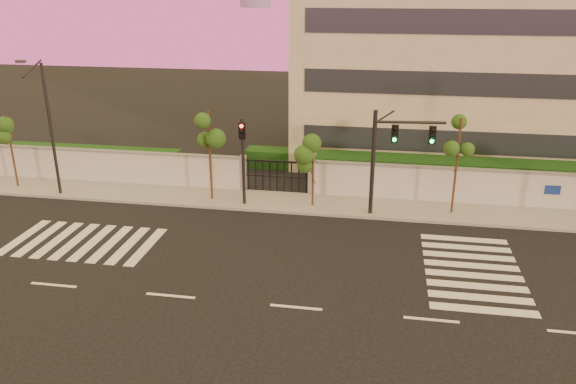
# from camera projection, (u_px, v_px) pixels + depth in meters

# --- Properties ---
(ground) EXTENTS (120.00, 120.00, 0.00)m
(ground) POSITION_uv_depth(u_px,v_px,m) (296.00, 307.00, 21.26)
(ground) COLOR black
(ground) RESTS_ON ground
(sidewalk) EXTENTS (60.00, 3.00, 0.15)m
(sidewalk) POSITION_uv_depth(u_px,v_px,m) (325.00, 205.00, 30.93)
(sidewalk) COLOR gray
(sidewalk) RESTS_ON ground
(perimeter_wall) EXTENTS (60.00, 0.36, 2.20)m
(perimeter_wall) POSITION_uv_depth(u_px,v_px,m) (331.00, 179.00, 31.96)
(perimeter_wall) COLOR #AEB0B5
(perimeter_wall) RESTS_ON ground
(hedge_row) EXTENTS (41.00, 4.25, 1.80)m
(hedge_row) POSITION_uv_depth(u_px,v_px,m) (352.00, 169.00, 34.41)
(hedge_row) COLOR black
(hedge_row) RESTS_ON ground
(institutional_building) EXTENTS (24.40, 12.40, 12.25)m
(institutional_building) POSITION_uv_depth(u_px,v_px,m) (478.00, 68.00, 38.01)
(institutional_building) COLOR #B3AD97
(institutional_building) RESTS_ON ground
(road_markings) EXTENTS (57.00, 7.62, 0.02)m
(road_markings) POSITION_uv_depth(u_px,v_px,m) (274.00, 259.00, 24.98)
(road_markings) COLOR silver
(road_markings) RESTS_ON ground
(street_tree_b) EXTENTS (1.49, 1.19, 4.38)m
(street_tree_b) POSITION_uv_depth(u_px,v_px,m) (10.00, 136.00, 32.53)
(street_tree_b) COLOR #382314
(street_tree_b) RESTS_ON ground
(street_tree_c) EXTENTS (1.56, 1.24, 5.20)m
(street_tree_c) POSITION_uv_depth(u_px,v_px,m) (209.00, 135.00, 30.33)
(street_tree_c) COLOR #382314
(street_tree_c) RESTS_ON ground
(street_tree_d) EXTENTS (1.37, 1.09, 4.04)m
(street_tree_d) POSITION_uv_depth(u_px,v_px,m) (314.00, 155.00, 29.73)
(street_tree_d) COLOR #382314
(street_tree_d) RESTS_ON ground
(street_tree_e) EXTENTS (1.45, 1.15, 5.22)m
(street_tree_e) POSITION_uv_depth(u_px,v_px,m) (459.00, 145.00, 28.44)
(street_tree_e) COLOR #382314
(street_tree_e) RESTS_ON ground
(traffic_signal_main) EXTENTS (3.57, 0.50, 5.65)m
(traffic_signal_main) POSITION_uv_depth(u_px,v_px,m) (388.00, 151.00, 28.32)
(traffic_signal_main) COLOR black
(traffic_signal_main) RESTS_ON ground
(traffic_signal_secondary) EXTENTS (0.38, 0.36, 4.92)m
(traffic_signal_secondary) POSITION_uv_depth(u_px,v_px,m) (243.00, 152.00, 29.87)
(traffic_signal_secondary) COLOR black
(traffic_signal_secondary) RESTS_ON ground
(streetlight_west) EXTENTS (0.47, 1.91, 7.93)m
(streetlight_west) POSITION_uv_depth(u_px,v_px,m) (48.00, 124.00, 30.85)
(streetlight_west) COLOR black
(streetlight_west) RESTS_ON ground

